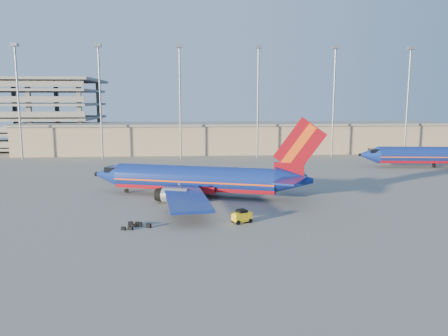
{
  "coord_description": "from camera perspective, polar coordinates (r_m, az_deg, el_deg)",
  "views": [
    {
      "loc": [
        -1.98,
        -66.97,
        14.98
      ],
      "look_at": [
        3.11,
        3.14,
        4.0
      ],
      "focal_mm": 35.0,
      "sensor_mm": 36.0,
      "label": 1
    }
  ],
  "objects": [
    {
      "name": "ground",
      "position": [
        68.65,
        -2.41,
        -3.73
      ],
      "size": [
        220.0,
        220.0,
        0.0
      ],
      "primitive_type": "plane",
      "color": "slate",
      "rests_on": "ground"
    },
    {
      "name": "terminal_building",
      "position": [
        125.99,
        1.32,
        4.02
      ],
      "size": [
        122.0,
        16.0,
        8.5
      ],
      "color": "gray",
      "rests_on": "ground"
    },
    {
      "name": "light_mast_row",
      "position": [
        113.21,
        -0.63,
        10.18
      ],
      "size": [
        101.6,
        1.6,
        28.65
      ],
      "color": "gray",
      "rests_on": "ground"
    },
    {
      "name": "aircraft_main",
      "position": [
        68.18,
        -3.13,
        -1.52
      ],
      "size": [
        36.09,
        34.16,
        12.59
      ],
      "rotation": [
        0.0,
        0.0,
        -0.3
      ],
      "color": "navy",
      "rests_on": "ground"
    },
    {
      "name": "aircraft_second",
      "position": [
        108.6,
        26.25,
        1.53
      ],
      "size": [
        36.26,
        14.06,
        12.29
      ],
      "rotation": [
        0.0,
        0.0,
        -0.11
      ],
      "color": "navy",
      "rests_on": "ground"
    },
    {
      "name": "baggage_tug",
      "position": [
        54.06,
        2.34,
        -6.27
      ],
      "size": [
        2.65,
        2.18,
        1.64
      ],
      "rotation": [
        0.0,
        0.0,
        0.41
      ],
      "color": "gold",
      "rests_on": "ground"
    },
    {
      "name": "luggage_pile",
      "position": [
        53.37,
        -11.39,
        -7.36
      ],
      "size": [
        3.46,
        2.3,
        0.49
      ],
      "color": "black",
      "rests_on": "ground"
    }
  ]
}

